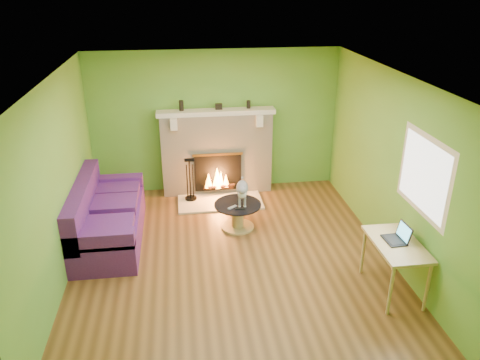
{
  "coord_description": "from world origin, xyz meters",
  "views": [
    {
      "loc": [
        -0.65,
        -5.73,
        3.76
      ],
      "look_at": [
        0.17,
        0.4,
        1.04
      ],
      "focal_mm": 35.0,
      "sensor_mm": 36.0,
      "label": 1
    }
  ],
  "objects_px": {
    "sofa": "(105,218)",
    "coffee_table": "(238,214)",
    "desk": "(396,249)",
    "cat": "(242,191)"
  },
  "relations": [
    {
      "from": "desk",
      "to": "cat",
      "type": "distance_m",
      "value": 2.57
    },
    {
      "from": "coffee_table",
      "to": "cat",
      "type": "relative_size",
      "value": 1.14
    },
    {
      "from": "coffee_table",
      "to": "desk",
      "type": "bearing_deg",
      "value": -47.37
    },
    {
      "from": "sofa",
      "to": "desk",
      "type": "bearing_deg",
      "value": -25.52
    },
    {
      "from": "sofa",
      "to": "cat",
      "type": "height_order",
      "value": "sofa"
    },
    {
      "from": "sofa",
      "to": "cat",
      "type": "xyz_separation_m",
      "value": [
        2.13,
        0.14,
        0.27
      ]
    },
    {
      "from": "coffee_table",
      "to": "cat",
      "type": "xyz_separation_m",
      "value": [
        0.08,
        0.05,
        0.39
      ]
    },
    {
      "from": "coffee_table",
      "to": "sofa",
      "type": "bearing_deg",
      "value": -177.55
    },
    {
      "from": "desk",
      "to": "coffee_table",
      "type": "bearing_deg",
      "value": 132.63
    },
    {
      "from": "sofa",
      "to": "coffee_table",
      "type": "xyz_separation_m",
      "value": [
        2.05,
        0.09,
        -0.12
      ]
    }
  ]
}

